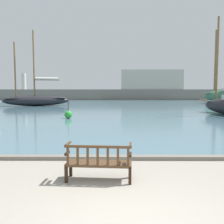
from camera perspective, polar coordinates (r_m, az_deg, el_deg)
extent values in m
plane|color=gray|center=(4.58, 3.10, -23.93)|extent=(160.00, 160.00, 0.00)
cube|color=slate|center=(48.06, 0.55, 2.36)|extent=(100.00, 80.00, 0.08)
cube|color=slate|center=(8.15, 1.76, -10.37)|extent=(40.00, 0.30, 0.12)
cube|color=black|center=(6.68, -9.41, -12.56)|extent=(0.07, 0.07, 0.42)
cube|color=black|center=(6.50, 4.15, -13.02)|extent=(0.07, 0.07, 0.42)
cube|color=black|center=(6.27, -10.43, -13.77)|extent=(0.07, 0.07, 0.42)
cube|color=black|center=(6.07, 4.13, -14.33)|extent=(0.07, 0.07, 0.42)
cube|color=#4C331E|center=(6.27, -3.00, -11.67)|extent=(1.63, 0.64, 0.06)
cube|color=#4C331E|center=(5.94, -3.30, -7.93)|extent=(1.60, 0.17, 0.06)
cube|color=#4C331E|center=(6.13, -10.07, -9.85)|extent=(0.06, 0.04, 0.41)
cube|color=#4C331E|center=(6.08, -7.84, -9.95)|extent=(0.06, 0.04, 0.41)
cube|color=#4C331E|center=(6.03, -5.58, -10.04)|extent=(0.06, 0.04, 0.41)
cube|color=#4C331E|center=(6.00, -3.29, -10.12)|extent=(0.06, 0.04, 0.41)
cube|color=#4C331E|center=(5.97, -0.97, -10.18)|extent=(0.06, 0.04, 0.41)
cube|color=#4C331E|center=(5.95, 1.37, -10.23)|extent=(0.06, 0.04, 0.41)
cube|color=#4C331E|center=(5.95, 3.71, -10.26)|extent=(0.06, 0.04, 0.41)
cube|color=black|center=(6.26, -10.22, -9.26)|extent=(0.08, 0.30, 0.06)
cube|color=#4C331E|center=(6.30, -10.04, -7.17)|extent=(0.09, 0.47, 0.04)
cube|color=black|center=(6.06, 4.21, -9.66)|extent=(0.08, 0.30, 0.06)
cube|color=#4C331E|center=(6.10, 4.23, -7.50)|extent=(0.09, 0.47, 0.04)
cylinder|color=brown|center=(25.95, 22.93, 11.07)|extent=(0.19, 0.19, 7.84)
cylinder|color=brown|center=(27.64, 20.22, 2.57)|extent=(0.41, 1.43, 0.15)
ellipsoid|color=black|center=(36.14, -16.88, 2.49)|extent=(9.13, 4.28, 1.43)
cube|color=#4C4C51|center=(36.12, -16.90, 3.11)|extent=(7.97, 3.51, 0.08)
cylinder|color=brown|center=(36.29, -17.44, 10.39)|extent=(0.21, 0.21, 9.13)
cylinder|color=brown|center=(36.10, -14.64, 7.14)|extent=(3.33, 1.02, 0.17)
cylinder|color=silver|center=(36.11, -14.65, 7.41)|extent=(3.04, 1.10, 0.34)
cylinder|color=brown|center=(36.43, -21.30, 8.95)|extent=(0.21, 0.21, 7.48)
cylinder|color=brown|center=(44.51, 22.57, 10.59)|extent=(0.31, 0.31, 10.05)
sphere|color=green|center=(19.35, -9.96, -0.58)|extent=(0.59, 0.59, 0.59)
cylinder|color=#2D2D33|center=(19.30, -9.98, 1.33)|extent=(0.06, 0.06, 0.70)
cube|color=slate|center=(56.92, 0.51, 3.95)|extent=(58.02, 2.40, 2.44)
cube|color=#B7B2A3|center=(57.63, 9.13, 7.31)|extent=(13.86, 2.00, 4.41)
cylinder|color=beige|center=(60.48, -19.51, 6.62)|extent=(1.00, 1.00, 3.65)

